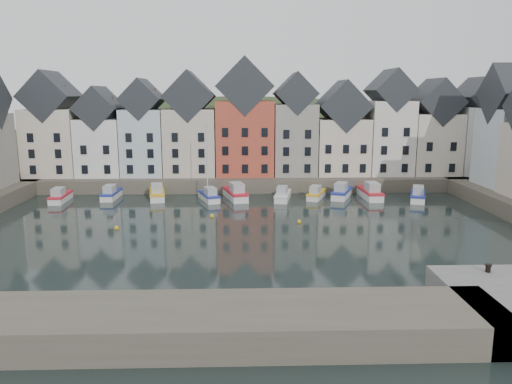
{
  "coord_description": "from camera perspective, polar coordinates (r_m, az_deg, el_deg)",
  "views": [
    {
      "loc": [
        -0.55,
        -49.39,
        14.37
      ],
      "look_at": [
        1.15,
        6.0,
        3.42
      ],
      "focal_mm": 35.0,
      "sensor_mm": 36.0,
      "label": 1
    }
  ],
  "objects": [
    {
      "name": "boat_f",
      "position": [
        68.49,
        3.06,
        -0.38
      ],
      "size": [
        2.87,
        6.08,
        2.24
      ],
      "rotation": [
        0.0,
        0.0,
        -0.19
      ],
      "color": "silver",
      "rests_on": "ground"
    },
    {
      "name": "boat_a",
      "position": [
        72.5,
        -21.48,
        -0.51
      ],
      "size": [
        2.04,
        5.82,
        2.21
      ],
      "rotation": [
        0.0,
        0.0,
        0.04
      ],
      "color": "silver",
      "rests_on": "ground"
    },
    {
      "name": "near_wall",
      "position": [
        31.91,
        -19.42,
        -14.26
      ],
      "size": [
        50.0,
        6.0,
        2.0
      ],
      "primitive_type": "cube",
      "color": "#4F4A3C",
      "rests_on": "ground"
    },
    {
      "name": "boat_d",
      "position": [
        68.33,
        -5.38,
        -0.41
      ],
      "size": [
        3.46,
        5.88,
        10.74
      ],
      "rotation": [
        0.0,
        0.0,
        0.33
      ],
      "color": "silver",
      "rests_on": "ground"
    },
    {
      "name": "far_terrace",
      "position": [
        77.68,
        1.03,
        7.12
      ],
      "size": [
        72.37,
        8.16,
        17.78
      ],
      "color": "beige",
      "rests_on": "far_quay"
    },
    {
      "name": "boat_b",
      "position": [
        72.27,
        -16.22,
        -0.21
      ],
      "size": [
        1.9,
        5.79,
        2.21
      ],
      "rotation": [
        0.0,
        0.0,
        -0.02
      ],
      "color": "silver",
      "rests_on": "ground"
    },
    {
      "name": "boat_j",
      "position": [
        71.58,
        18.01,
        -0.38
      ],
      "size": [
        3.85,
        6.43,
        2.36
      ],
      "rotation": [
        0.0,
        0.0,
        -0.34
      ],
      "color": "silver",
      "rests_on": "ground"
    },
    {
      "name": "boat_e",
      "position": [
        69.03,
        -2.36,
        -0.17
      ],
      "size": [
        3.84,
        7.26,
        2.67
      ],
      "rotation": [
        0.0,
        0.0,
        0.26
      ],
      "color": "silver",
      "rests_on": "ground"
    },
    {
      "name": "far_quay",
      "position": [
        80.51,
        -1.34,
        1.62
      ],
      "size": [
        90.0,
        16.0,
        2.0
      ],
      "primitive_type": "cube",
      "color": "#4F4A3C",
      "rests_on": "ground"
    },
    {
      "name": "hillside",
      "position": [
        110.24,
        -1.39,
        -5.88
      ],
      "size": [
        153.6,
        70.4,
        64.0
      ],
      "color": "#203018",
      "rests_on": "ground"
    },
    {
      "name": "boat_c",
      "position": [
        70.51,
        -11.25,
        -0.19
      ],
      "size": [
        3.1,
        6.69,
        2.47
      ],
      "rotation": [
        0.0,
        0.0,
        0.18
      ],
      "color": "silver",
      "rests_on": "ground"
    },
    {
      "name": "ground",
      "position": [
        51.44,
        -1.08,
        -5.04
      ],
      "size": [
        260.0,
        260.0,
        0.0
      ],
      "primitive_type": "plane",
      "color": "black",
      "rests_on": "ground"
    },
    {
      "name": "mooring_buoys",
      "position": [
        56.65,
        -5.2,
        -3.41
      ],
      "size": [
        20.5,
        5.5,
        0.5
      ],
      "color": "gold",
      "rests_on": "ground"
    },
    {
      "name": "mooring_bollard",
      "position": [
        39.11,
        25.01,
        -7.86
      ],
      "size": [
        0.48,
        0.48,
        0.56
      ],
      "color": "black",
      "rests_on": "near_quay"
    },
    {
      "name": "boat_g",
      "position": [
        69.98,
        6.89,
        -0.24
      ],
      "size": [
        3.55,
        5.66,
        2.08
      ],
      "rotation": [
        0.0,
        0.0,
        -0.38
      ],
      "color": "silver",
      "rests_on": "ground"
    },
    {
      "name": "boat_i",
      "position": [
        71.35,
        12.92,
        -0.09
      ],
      "size": [
        2.32,
        6.89,
        2.62
      ],
      "rotation": [
        0.0,
        0.0,
        0.03
      ],
      "color": "silver",
      "rests_on": "ground"
    },
    {
      "name": "boat_h",
      "position": [
        71.08,
        9.78,
        -0.05
      ],
      "size": [
        4.25,
        6.67,
        2.46
      ],
      "rotation": [
        0.0,
        0.0,
        -0.39
      ],
      "color": "silver",
      "rests_on": "ground"
    }
  ]
}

